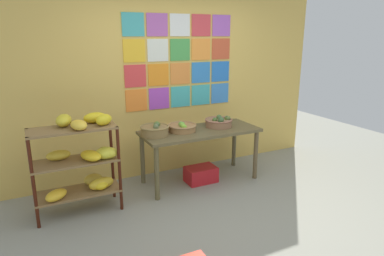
{
  "coord_description": "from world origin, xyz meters",
  "views": [
    {
      "loc": [
        -1.87,
        -2.78,
        1.98
      ],
      "look_at": [
        -0.01,
        0.98,
        0.82
      ],
      "focal_mm": 31.78,
      "sensor_mm": 36.0,
      "label": 1
    }
  ],
  "objects_px": {
    "banana_shelf_unit": "(84,157)",
    "produce_crate_under_table": "(201,174)",
    "fruit_basket_left": "(219,122)",
    "fruit_basket_back_right": "(182,127)",
    "display_table": "(200,136)",
    "fruit_basket_back_left": "(155,130)"
  },
  "relations": [
    {
      "from": "fruit_basket_back_left",
      "to": "produce_crate_under_table",
      "type": "bearing_deg",
      "value": -6.3
    },
    {
      "from": "banana_shelf_unit",
      "to": "fruit_basket_left",
      "type": "xyz_separation_m",
      "value": [
        1.88,
        0.19,
        0.15
      ]
    },
    {
      "from": "banana_shelf_unit",
      "to": "fruit_basket_back_left",
      "type": "xyz_separation_m",
      "value": [
        0.92,
        0.18,
        0.15
      ]
    },
    {
      "from": "banana_shelf_unit",
      "to": "fruit_basket_back_right",
      "type": "distance_m",
      "value": 1.34
    },
    {
      "from": "display_table",
      "to": "produce_crate_under_table",
      "type": "height_order",
      "value": "display_table"
    },
    {
      "from": "display_table",
      "to": "fruit_basket_left",
      "type": "relative_size",
      "value": 4.14
    },
    {
      "from": "display_table",
      "to": "produce_crate_under_table",
      "type": "distance_m",
      "value": 0.54
    },
    {
      "from": "fruit_basket_left",
      "to": "fruit_basket_back_left",
      "type": "bearing_deg",
      "value": -179.2
    },
    {
      "from": "display_table",
      "to": "fruit_basket_back_left",
      "type": "relative_size",
      "value": 4.28
    },
    {
      "from": "display_table",
      "to": "fruit_basket_back_right",
      "type": "distance_m",
      "value": 0.29
    },
    {
      "from": "banana_shelf_unit",
      "to": "produce_crate_under_table",
      "type": "distance_m",
      "value": 1.65
    },
    {
      "from": "display_table",
      "to": "fruit_basket_left",
      "type": "xyz_separation_m",
      "value": [
        0.32,
        0.04,
        0.16
      ]
    },
    {
      "from": "fruit_basket_back_right",
      "to": "display_table",
      "type": "bearing_deg",
      "value": -12.59
    },
    {
      "from": "banana_shelf_unit",
      "to": "fruit_basket_back_right",
      "type": "height_order",
      "value": "banana_shelf_unit"
    },
    {
      "from": "produce_crate_under_table",
      "to": "display_table",
      "type": "bearing_deg",
      "value": 81.91
    },
    {
      "from": "fruit_basket_left",
      "to": "fruit_basket_back_left",
      "type": "relative_size",
      "value": 1.03
    },
    {
      "from": "produce_crate_under_table",
      "to": "banana_shelf_unit",
      "type": "bearing_deg",
      "value": -175.9
    },
    {
      "from": "fruit_basket_left",
      "to": "fruit_basket_back_left",
      "type": "height_order",
      "value": "fruit_basket_back_left"
    },
    {
      "from": "banana_shelf_unit",
      "to": "fruit_basket_back_right",
      "type": "bearing_deg",
      "value": 8.87
    },
    {
      "from": "fruit_basket_back_left",
      "to": "fruit_basket_back_right",
      "type": "xyz_separation_m",
      "value": [
        0.39,
        0.02,
        -0.02
      ]
    },
    {
      "from": "display_table",
      "to": "produce_crate_under_table",
      "type": "bearing_deg",
      "value": -98.09
    },
    {
      "from": "fruit_basket_left",
      "to": "fruit_basket_back_right",
      "type": "relative_size",
      "value": 1.0
    }
  ]
}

